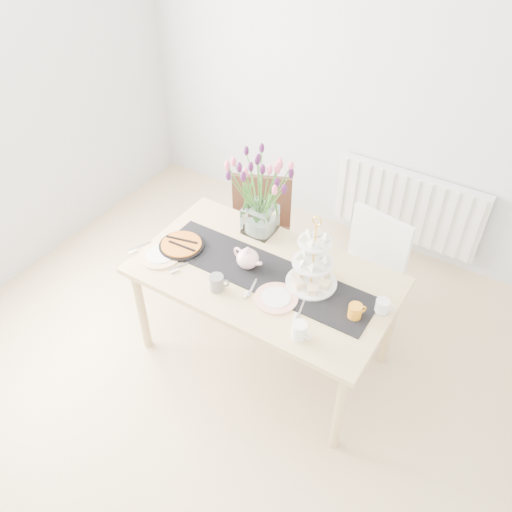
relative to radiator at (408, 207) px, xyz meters
The scene contains 16 objects.
room_shell 2.40m from the radiator, 102.86° to the right, with size 4.50×4.50×4.50m.
radiator is the anchor object (origin of this frame).
dining_table 1.62m from the radiator, 104.40° to the right, with size 1.60×0.90×0.75m.
chair_brown 1.24m from the radiator, 131.53° to the right, with size 0.58×0.58×0.89m.
chair_white 0.92m from the radiator, 87.83° to the right, with size 0.51×0.51×0.89m.
table_runner 1.63m from the radiator, 104.40° to the right, with size 1.40×0.35×0.01m, color black.
tulip_vase 1.53m from the radiator, 117.96° to the right, with size 0.70×0.70×0.60m.
cake_stand 1.55m from the radiator, 94.46° to the right, with size 0.31×0.31×0.45m.
teapot 1.68m from the radiator, 108.39° to the right, with size 0.22×0.18×0.15m, color white, non-canonical shape.
cream_jug 1.54m from the radiator, 77.45° to the right, with size 0.08×0.08×0.08m, color white.
tart_tin 1.93m from the radiator, 121.02° to the right, with size 0.29×0.29×0.04m.
mug_grey 1.93m from the radiator, 107.39° to the right, with size 0.09×0.09×0.10m, color slate.
mug_white 1.91m from the radiator, 89.42° to the right, with size 0.08×0.08×0.10m, color white.
mug_orange 1.64m from the radiator, 82.33° to the right, with size 0.08×0.08×0.09m, color orange.
plate_left 2.07m from the radiator, 120.59° to the right, with size 0.27×0.27×0.01m, color white.
plate_right 1.74m from the radiator, 97.69° to the right, with size 0.26×0.26×0.01m, color white.
Camera 1 is at (1.34, -1.43, 3.02)m, focal length 38.00 mm.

